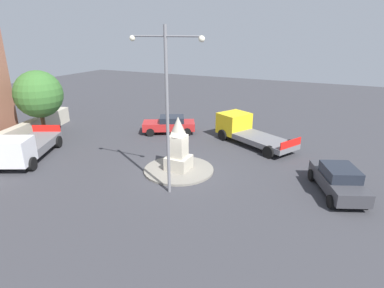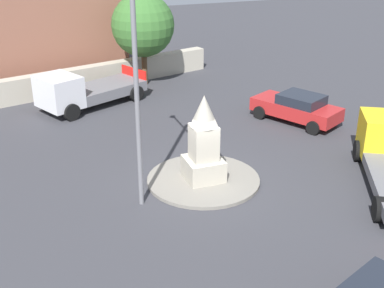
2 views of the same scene
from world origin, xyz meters
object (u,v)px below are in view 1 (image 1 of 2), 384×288
object	(u,v)px
monument	(178,147)
car_red_approaching	(170,124)
car_dark_grey_parked_right	(338,180)
truck_white_passing	(24,148)
tree_near_wall	(39,94)
truck_yellow_waiting	(245,130)
streetlamp	(167,98)

from	to	relation	value
monument	car_red_approaching	xyz separation A→B (m)	(-4.16, 6.38, -0.81)
car_dark_grey_parked_right	truck_white_passing	size ratio (longest dim) A/B	0.75
truck_white_passing	tree_near_wall	xyz separation A→B (m)	(-2.95, 4.08, 2.51)
tree_near_wall	truck_yellow_waiting	bearing A→B (deg)	21.25
car_red_approaching	streetlamp	bearing A→B (deg)	-61.08
monument	tree_near_wall	size ratio (longest dim) A/B	0.62
tree_near_wall	truck_white_passing	bearing A→B (deg)	-54.11
streetlamp	tree_near_wall	bearing A→B (deg)	164.36
streetlamp	truck_yellow_waiting	size ratio (longest dim) A/B	1.25
car_red_approaching	monument	bearing A→B (deg)	-56.89
car_red_approaching	tree_near_wall	world-z (taller)	tree_near_wall
car_dark_grey_parked_right	tree_near_wall	world-z (taller)	tree_near_wall
monument	car_red_approaching	distance (m)	7.66
truck_white_passing	truck_yellow_waiting	xyz separation A→B (m)	(11.66, 9.76, 0.02)
truck_white_passing	car_dark_grey_parked_right	bearing A→B (deg)	12.06
car_dark_grey_parked_right	streetlamp	bearing A→B (deg)	-155.83
car_red_approaching	tree_near_wall	bearing A→B (deg)	-147.97
car_red_approaching	truck_yellow_waiting	world-z (taller)	truck_yellow_waiting
truck_white_passing	tree_near_wall	distance (m)	5.62
truck_white_passing	tree_near_wall	world-z (taller)	tree_near_wall
truck_white_passing	tree_near_wall	bearing A→B (deg)	125.89
streetlamp	car_red_approaching	bearing A→B (deg)	118.92
truck_yellow_waiting	tree_near_wall	size ratio (longest dim) A/B	1.26
streetlamp	truck_yellow_waiting	xyz separation A→B (m)	(1.30, 9.41, -4.02)
streetlamp	truck_white_passing	bearing A→B (deg)	-178.05
monument	car_dark_grey_parked_right	size ratio (longest dim) A/B	0.72
car_dark_grey_parked_right	car_red_approaching	xyz separation A→B (m)	(-12.87, 5.40, -0.04)
streetlamp	truck_white_passing	world-z (taller)	streetlamp
tree_near_wall	car_red_approaching	bearing A→B (deg)	32.03
car_red_approaching	tree_near_wall	size ratio (longest dim) A/B	0.86
truck_yellow_waiting	car_red_approaching	bearing A→B (deg)	-175.88
streetlamp	tree_near_wall	size ratio (longest dim) A/B	1.58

